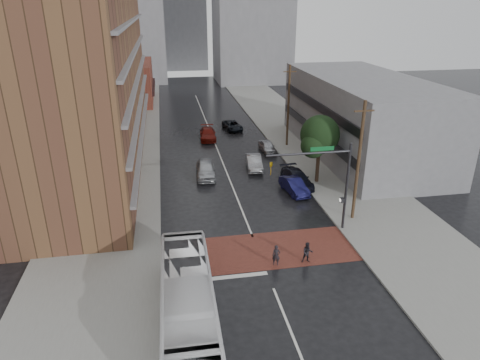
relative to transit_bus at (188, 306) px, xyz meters
name	(u,v)px	position (x,y,z in m)	size (l,w,h in m)	color
ground	(260,255)	(5.50, 6.78, -1.67)	(160.00, 160.00, 0.00)	black
crosswalk	(258,251)	(5.50, 7.28, -1.66)	(14.00, 5.00, 0.02)	brown
sidewalk_west	(122,152)	(-6.00, 31.78, -1.59)	(9.00, 90.00, 0.15)	gray
sidewalk_east	(305,142)	(17.00, 31.78, -1.59)	(9.00, 90.00, 0.15)	gray
apartment_block	(83,31)	(-8.50, 30.78, 12.33)	(10.00, 44.00, 28.00)	brown
storefront_west	(129,82)	(-6.50, 60.78, 1.83)	(8.00, 16.00, 7.00)	brown
building_east	(361,116)	(22.00, 26.78, 2.83)	(11.00, 26.00, 9.00)	gray
distant_tower_west	(121,6)	(-8.50, 84.78, 14.33)	(18.00, 16.00, 32.00)	gray
distant_tower_center	(182,22)	(5.50, 101.78, 10.33)	(12.00, 10.00, 24.00)	gray
street_tree	(320,137)	(14.02, 18.81, 3.07)	(4.20, 4.10, 6.90)	#332319
signal_mast	(330,176)	(11.35, 9.28, 3.06)	(6.50, 0.30, 7.20)	#2D2D33
utility_pole_near	(359,161)	(14.30, 10.78, 3.47)	(1.60, 0.26, 10.00)	#473321
utility_pole_far	(288,106)	(14.30, 30.78, 3.47)	(1.60, 0.26, 10.00)	#473321
transit_bus	(188,306)	(0.00, 0.00, 0.00)	(2.80, 11.97, 3.33)	silver
pedestrian_a	(276,255)	(6.32, 5.35, -0.92)	(0.55, 0.36, 1.50)	black
pedestrian_b	(307,253)	(8.53, 5.28, -0.89)	(0.75, 0.58, 1.54)	black
car_travel_a	(206,169)	(3.18, 22.22, -0.84)	(1.96, 4.87, 1.66)	#B1B4BA
car_travel_b	(254,162)	(8.59, 23.68, -0.94)	(1.54, 4.43, 1.46)	#95979C
car_travel_c	(208,134)	(4.83, 35.39, -0.95)	(2.02, 4.97, 1.44)	maroon
suv_travel	(233,125)	(8.74, 39.22, -1.04)	(2.08, 4.52, 1.26)	black
car_parked_near	(294,186)	(11.04, 16.78, -0.97)	(1.48, 4.23, 1.40)	#131343
car_parked_mid	(297,179)	(11.80, 18.40, -0.93)	(2.07, 5.09, 1.48)	black
car_parked_far	(267,146)	(11.36, 29.00, -1.01)	(1.56, 3.88, 1.32)	#A8A9AF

